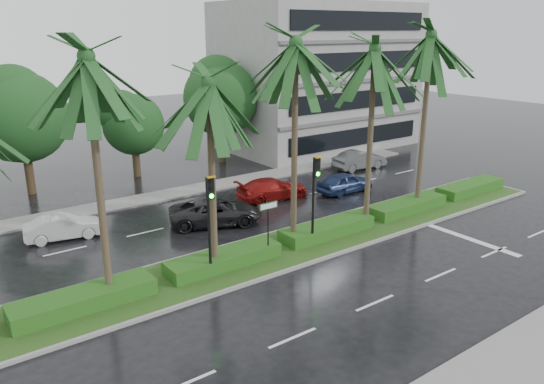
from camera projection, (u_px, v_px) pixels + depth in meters
ground at (293, 259)px, 23.89m from camera, size 120.00×120.00×0.00m
near_sidewalk at (503, 369)px, 16.05m from camera, size 40.00×2.40×0.12m
far_sidewalk at (173, 194)px, 33.09m from camera, size 40.00×2.00×0.12m
median at (279, 250)px, 24.64m from camera, size 36.00×4.00×0.15m
hedge at (279, 243)px, 24.53m from camera, size 35.20×1.40×0.60m
lane_markings at (348, 246)px, 25.29m from camera, size 34.00×13.06×0.01m
palm_row at (255, 73)px, 21.54m from camera, size 26.30×4.20×10.31m
signal_median_left at (210, 212)px, 20.96m from camera, size 0.34×0.42×4.36m
signal_median_right at (315, 188)px, 24.09m from camera, size 0.34×0.42×4.36m
street_sign at (268, 216)px, 23.07m from camera, size 0.95×0.09×2.60m
bg_trees at (130, 108)px, 35.89m from camera, size 32.79×5.62×8.11m
building at (317, 76)px, 45.61m from camera, size 16.00×10.00×12.00m
car_white at (64, 227)px, 26.02m from camera, size 1.94×3.86×1.22m
car_darkgrey at (215, 212)px, 27.94m from camera, size 3.98×5.35×1.35m
car_red at (272, 189)px, 32.10m from camera, size 2.41×4.69×1.30m
car_blue at (345, 182)px, 33.39m from camera, size 1.60×3.85×1.30m
car_grey at (360, 160)px, 39.01m from camera, size 1.80×4.27×1.37m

